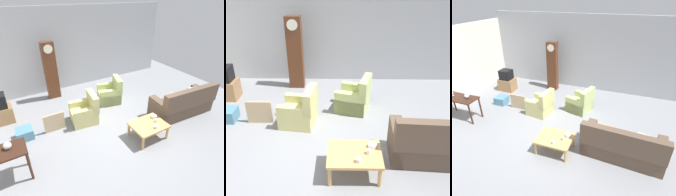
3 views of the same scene
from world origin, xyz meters
The scene contains 13 objects.
ground_plane centered at (0.00, 0.00, 0.00)m, with size 10.40×10.40×0.00m, color gray.
garage_door_wall centered at (0.00, 3.60, 1.60)m, with size 8.40×0.16×3.20m, color #ADAFB5.
couch_floral centered at (2.18, -0.40, 0.35)m, with size 2.15×1.01×1.04m.
armchair_olive_near centered at (-0.78, 0.85, 0.31)m, with size 0.88×0.85×0.92m.
armchair_olive_far centered at (0.52, 1.53, 0.31)m, with size 0.97×0.95×0.92m.
coffee_table_wood centered at (0.42, -0.75, 0.38)m, with size 0.96×0.76×0.44m.
grandfather_clock centered at (-1.19, 2.94, 1.07)m, with size 0.44×0.30×2.13m.
tv_stand_cabinet centered at (-3.06, 2.11, 0.27)m, with size 0.68×0.52×0.53m, color #997047.
framed_picture_leaning centered at (-1.75, 0.86, 0.28)m, with size 0.60×0.05×0.56m, color tan.
storage_box_blue centered at (-2.58, 0.96, 0.15)m, with size 0.44×0.43×0.29m, color teal.
cup_white_porcelain centered at (0.67, -0.77, 0.49)m, with size 0.07×0.07×0.09m, color white.
cup_blue_rimmed centered at (0.48, -0.98, 0.48)m, with size 0.09×0.09×0.08m, color silver.
bowl_white_stacked centered at (0.75, -0.59, 0.48)m, with size 0.15×0.15×0.08m, color white.
Camera 2 is at (0.20, -4.23, 3.35)m, focal length 40.60 mm.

